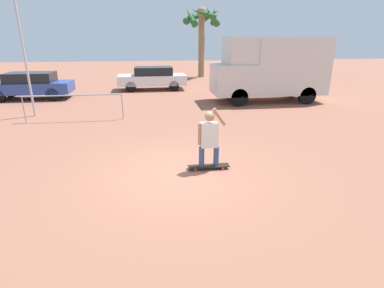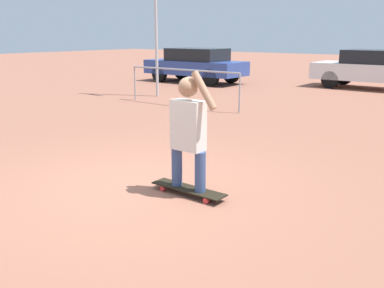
# 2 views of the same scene
# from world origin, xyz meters

# --- Properties ---
(ground_plane) EXTENTS (80.00, 80.00, 0.00)m
(ground_plane) POSITION_xyz_m (0.00, 0.00, 0.00)
(ground_plane) COLOR #935B47
(skateboard) EXTENTS (1.08, 0.25, 0.09)m
(skateboard) POSITION_xyz_m (0.82, 0.17, 0.08)
(skateboard) COLOR black
(skateboard) RESTS_ON ground_plane
(person_skateboarder) EXTENTS (0.71, 0.25, 1.53)m
(person_skateboarder) POSITION_xyz_m (0.82, 0.17, 0.91)
(person_skateboarder) COLOR #384C7A
(person_skateboarder) RESTS_ON skateboard
(camper_van) EXTENTS (5.81, 2.21, 3.28)m
(camper_van) POSITION_xyz_m (5.72, 8.48, 1.78)
(camper_van) COLOR black
(camper_van) RESTS_ON ground_plane
(parked_car_white) EXTENTS (4.39, 1.80, 1.47)m
(parked_car_white) POSITION_xyz_m (-0.40, 13.22, 0.78)
(parked_car_white) COLOR black
(parked_car_white) RESTS_ON ground_plane
(parked_car_blue) EXTENTS (4.42, 1.76, 1.45)m
(parked_car_blue) POSITION_xyz_m (-7.15, 10.89, 0.78)
(parked_car_blue) COLOR black
(parked_car_blue) RESTS_ON ground_plane
(palm_tree_near_van) EXTENTS (3.31, 3.24, 5.70)m
(palm_tree_near_van) POSITION_xyz_m (4.00, 19.69, 4.47)
(palm_tree_near_van) COLOR #8E704C
(palm_tree_near_van) RESTS_ON ground_plane
(flagpole) EXTENTS (0.88, 0.12, 5.69)m
(flagpole) POSITION_xyz_m (-5.57, 6.75, 3.23)
(flagpole) COLOR #B7B7BC
(flagpole) RESTS_ON ground_plane
(plaza_railing_segment) EXTENTS (3.90, 0.05, 1.08)m
(plaza_railing_segment) POSITION_xyz_m (-3.70, 5.68, 0.89)
(plaza_railing_segment) COLOR #99999E
(plaza_railing_segment) RESTS_ON ground_plane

